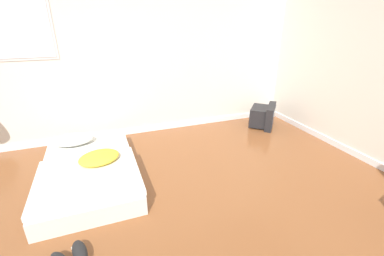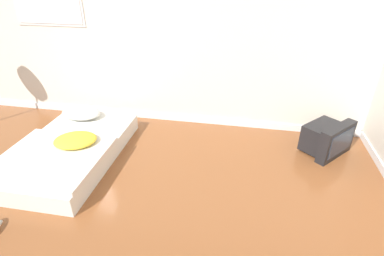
# 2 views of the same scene
# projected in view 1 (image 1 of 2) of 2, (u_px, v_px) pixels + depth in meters

# --- Properties ---
(ground_plane) EXTENTS (20.00, 20.00, 0.00)m
(ground_plane) POSITION_uv_depth(u_px,v_px,m) (171.00, 244.00, 2.20)
(ground_plane) COLOR brown
(wall_back) EXTENTS (8.14, 0.08, 2.60)m
(wall_back) POSITION_uv_depth(u_px,v_px,m) (121.00, 55.00, 3.88)
(wall_back) COLOR silver
(wall_back) RESTS_ON ground_plane
(mattress_bed) EXTENTS (1.06, 1.74, 0.35)m
(mattress_bed) POSITION_uv_depth(u_px,v_px,m) (89.00, 170.00, 3.06)
(mattress_bed) COLOR silver
(mattress_bed) RESTS_ON ground_plane
(crt_tv) EXTENTS (0.64, 0.65, 0.40)m
(crt_tv) POSITION_uv_depth(u_px,v_px,m) (264.00, 116.00, 4.61)
(crt_tv) COLOR black
(crt_tv) RESTS_ON ground_plane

